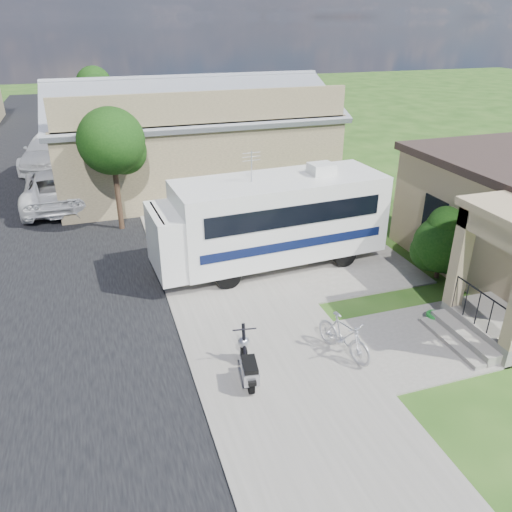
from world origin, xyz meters
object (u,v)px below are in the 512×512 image
object	(u,v)px
bicycle	(344,338)
pickup_truck	(56,187)
garden_hose	(434,318)
scooter	(248,364)
van	(50,150)
shrub	(443,241)
motorhome	(271,218)

from	to	relation	value
bicycle	pickup_truck	xyz separation A→B (m)	(-6.77, 13.55, 0.28)
pickup_truck	garden_hose	distance (m)	16.25
scooter	garden_hose	xyz separation A→B (m)	(5.47, 0.78, -0.36)
van	bicycle	bearing A→B (deg)	-59.66
pickup_truck	van	bearing A→B (deg)	-86.17
garden_hose	shrub	bearing A→B (deg)	52.11
scooter	garden_hose	size ratio (longest dim) A/B	3.61
bicycle	pickup_truck	size ratio (longest dim) A/B	0.30
shrub	scooter	world-z (taller)	shrub
motorhome	scooter	xyz separation A→B (m)	(-2.46, -5.35, -1.16)
bicycle	pickup_truck	bearing A→B (deg)	98.17
shrub	garden_hose	xyz separation A→B (m)	(-1.67, -2.14, -1.10)
motorhome	pickup_truck	bearing A→B (deg)	125.57
van	shrub	bearing A→B (deg)	-45.07
garden_hose	scooter	bearing A→B (deg)	-171.88
garden_hose	pickup_truck	bearing A→B (deg)	127.16
motorhome	garden_hose	distance (m)	5.68
bicycle	garden_hose	size ratio (longest dim) A/B	3.94
van	garden_hose	world-z (taller)	van
van	scooter	bearing A→B (deg)	-66.05
motorhome	scooter	bearing A→B (deg)	-118.16
shrub	garden_hose	distance (m)	2.93
shrub	van	xyz separation A→B (m)	(-11.96, 17.59, -0.36)
motorhome	scooter	size ratio (longest dim) A/B	4.85
bicycle	van	bearing A→B (deg)	91.27
motorhome	bicycle	world-z (taller)	motorhome
scooter	pickup_truck	bearing A→B (deg)	116.50
motorhome	shrub	bearing A→B (deg)	-30.95
motorhome	van	size ratio (longest dim) A/B	1.30
motorhome	bicycle	xyz separation A→B (m)	(-0.03, -5.18, -1.12)
van	garden_hose	size ratio (longest dim) A/B	13.49
motorhome	shrub	xyz separation A→B (m)	(4.68, -2.43, -0.43)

